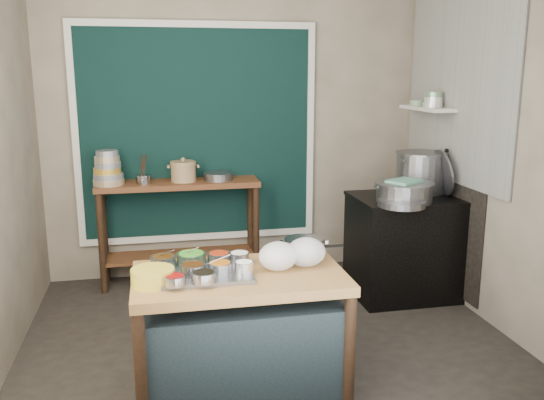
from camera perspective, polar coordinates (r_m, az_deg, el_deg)
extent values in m
cube|color=#2A2520|center=(4.41, -0.64, -13.33)|extent=(3.50, 3.00, 0.02)
cube|color=gray|center=(5.48, -3.77, 7.16)|extent=(3.50, 0.02, 2.80)
cube|color=gray|center=(4.67, 21.13, 5.39)|extent=(0.02, 3.00, 2.80)
cube|color=black|center=(5.40, -7.40, 6.48)|extent=(2.10, 0.02, 1.90)
cube|color=#B2B2AA|center=(5.10, 17.92, 11.25)|extent=(0.02, 1.70, 1.70)
cube|color=black|center=(5.33, 16.61, -1.14)|extent=(0.01, 1.30, 1.30)
cube|color=beige|center=(5.32, 15.14, 8.76)|extent=(0.22, 0.70, 0.03)
cube|color=olive|center=(3.58, -3.17, -12.91)|extent=(1.25, 0.73, 0.75)
cube|color=#592F19|center=(5.37, -9.10, -3.14)|extent=(1.45, 0.40, 0.95)
cube|color=black|center=(5.14, 13.10, -4.62)|extent=(0.90, 0.68, 0.85)
cube|color=black|center=(5.03, 13.35, 0.18)|extent=(0.92, 0.69, 0.03)
cube|color=gray|center=(3.42, -7.10, -7.22)|extent=(0.60, 0.43, 0.03)
cylinder|color=gray|center=(3.56, -3.25, -5.64)|extent=(0.12, 0.12, 0.06)
cylinder|color=gray|center=(3.22, -9.62, -7.83)|extent=(0.12, 0.12, 0.05)
cylinder|color=gray|center=(3.53, -7.99, -5.78)|extent=(0.18, 0.18, 0.07)
cylinder|color=gray|center=(3.36, -7.83, -6.81)|extent=(0.15, 0.15, 0.06)
cylinder|color=gray|center=(3.55, -5.29, -5.69)|extent=(0.14, 0.14, 0.06)
cylinder|color=gray|center=(3.38, -5.15, -6.65)|extent=(0.14, 0.14, 0.06)
cylinder|color=gray|center=(3.36, -11.01, -6.93)|extent=(0.16, 0.16, 0.06)
cylinder|color=silver|center=(3.40, -2.78, -6.54)|extent=(0.12, 0.12, 0.05)
cylinder|color=gray|center=(3.24, -6.79, -7.57)|extent=(0.14, 0.14, 0.06)
cylinder|color=gray|center=(3.53, -10.73, -5.97)|extent=(0.15, 0.15, 0.06)
cylinder|color=gold|center=(3.31, -11.73, -7.45)|extent=(0.32, 0.32, 0.09)
ellipsoid|color=white|center=(3.46, 0.61, -5.59)|extent=(0.25, 0.22, 0.18)
ellipsoid|color=white|center=(3.53, 3.39, -5.17)|extent=(0.26, 0.23, 0.18)
cylinder|color=tan|center=(5.23, -15.89, 1.75)|extent=(0.27, 0.27, 0.05)
cylinder|color=gray|center=(5.23, -15.92, 2.29)|extent=(0.26, 0.26, 0.05)
cylinder|color=gold|center=(5.22, -15.96, 2.84)|extent=(0.24, 0.24, 0.05)
cylinder|color=gray|center=(5.21, -15.99, 3.38)|extent=(0.22, 0.22, 0.05)
cylinder|color=tan|center=(5.20, -16.02, 3.93)|extent=(0.21, 0.21, 0.05)
cylinder|color=gray|center=(5.19, -16.06, 4.48)|extent=(0.19, 0.19, 0.05)
cylinder|color=gray|center=(5.20, -12.58, 2.02)|extent=(0.17, 0.17, 0.08)
cylinder|color=gray|center=(5.27, -5.34, 2.35)|extent=(0.35, 0.35, 0.07)
cylinder|color=gray|center=(5.12, 16.59, 2.63)|extent=(0.14, 0.41, 0.40)
cube|color=#58A37A|center=(4.79, 13.02, 1.83)|extent=(0.33, 0.31, 0.02)
cylinder|color=gray|center=(4.64, 12.72, -0.32)|extent=(0.40, 0.40, 0.05)
cylinder|color=silver|center=(5.23, 15.67, 9.07)|extent=(0.17, 0.17, 0.04)
cylinder|color=silver|center=(5.23, 15.70, 9.55)|extent=(0.15, 0.15, 0.04)
cylinder|color=gray|center=(5.22, 15.73, 10.03)|extent=(0.14, 0.14, 0.04)
cylinder|color=gray|center=(5.50, 14.19, 9.32)|extent=(0.15, 0.15, 0.05)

